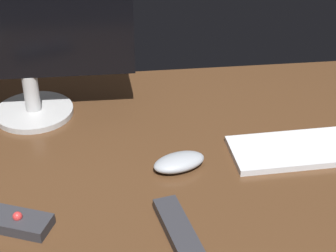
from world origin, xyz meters
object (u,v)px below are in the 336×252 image
(monitor, at_px, (20,11))
(tv_remote, at_px, (180,233))
(media_remote, at_px, (8,220))
(computer_mouse, at_px, (179,162))
(keyboard, at_px, (311,148))

(monitor, xyz_separation_m, tv_remote, (0.31, -0.49, -0.26))
(media_remote, relative_size, tv_remote, 0.92)
(computer_mouse, distance_m, tv_remote, 0.22)
(keyboard, xyz_separation_m, media_remote, (-0.66, -0.17, 0.00))
(keyboard, height_order, tv_remote, tv_remote)
(monitor, relative_size, tv_remote, 2.65)
(keyboard, xyz_separation_m, tv_remote, (-0.34, -0.25, 0.00))
(computer_mouse, xyz_separation_m, tv_remote, (-0.03, -0.22, -0.01))
(monitor, height_order, computer_mouse, monitor)
(computer_mouse, bearing_deg, monitor, 122.86)
(tv_remote, bearing_deg, monitor, -159.46)
(monitor, distance_m, keyboard, 0.74)
(keyboard, relative_size, computer_mouse, 3.14)
(monitor, xyz_separation_m, media_remote, (-0.01, -0.42, -0.26))
(monitor, relative_size, computer_mouse, 4.41)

